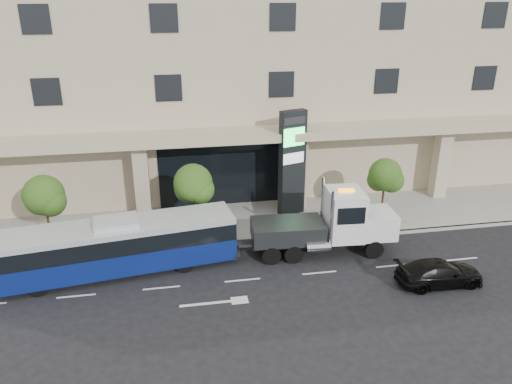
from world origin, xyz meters
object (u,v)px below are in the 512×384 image
city_bus (119,245)px  signage_pylon (292,163)px  black_sedan (439,273)px  tow_truck (330,224)px

city_bus → signage_pylon: signage_pylon is taller
signage_pylon → black_sedan: bearing=-78.8°
tow_truck → black_sedan: (4.33, -4.11, -1.04)m
city_bus → tow_truck: tow_truck is taller
tow_truck → signage_pylon: signage_pylon is taller
city_bus → tow_truck: (11.18, 0.17, 0.15)m
tow_truck → signage_pylon: size_ratio=1.33×
tow_truck → signage_pylon: (-0.90, 5.12, 1.88)m
city_bus → signage_pylon: size_ratio=1.79×
tow_truck → signage_pylon: 5.53m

